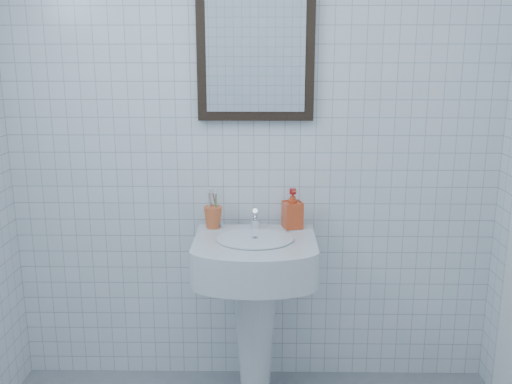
{
  "coord_description": "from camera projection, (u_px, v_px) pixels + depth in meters",
  "views": [
    {
      "loc": [
        0.04,
        -1.3,
        1.54
      ],
      "look_at": [
        0.01,
        0.86,
        1.0
      ],
      "focal_mm": 40.0,
      "sensor_mm": 36.0,
      "label": 1
    }
  ],
  "objects": [
    {
      "name": "washbasin",
      "position": [
        255.0,
        291.0,
        2.46
      ],
      "size": [
        0.51,
        0.37,
        0.78
      ],
      "color": "silver",
      "rests_on": "ground"
    },
    {
      "name": "soap_dispenser",
      "position": [
        292.0,
        209.0,
        2.49
      ],
      "size": [
        0.1,
        0.1,
        0.18
      ],
      "primitive_type": "imported",
      "rotation": [
        0.0,
        0.0,
        0.28
      ],
      "color": "red",
      "rests_on": "washbasin"
    },
    {
      "name": "wall_back",
      "position": [
        254.0,
        118.0,
        2.5
      ],
      "size": [
        2.2,
        0.02,
        2.5
      ],
      "primitive_type": "cube",
      "color": "white",
      "rests_on": "ground"
    },
    {
      "name": "toothbrush_cup",
      "position": [
        213.0,
        217.0,
        2.5
      ],
      "size": [
        0.09,
        0.09,
        0.1
      ],
      "primitive_type": null,
      "rotation": [
        0.0,
        0.0,
        -0.19
      ],
      "color": "#E46031",
      "rests_on": "washbasin"
    },
    {
      "name": "wall_mirror",
      "position": [
        256.0,
        47.0,
        2.41
      ],
      "size": [
        0.5,
        0.04,
        0.62
      ],
      "color": "black",
      "rests_on": "wall_back"
    },
    {
      "name": "faucet",
      "position": [
        255.0,
        220.0,
        2.48
      ],
      "size": [
        0.04,
        0.09,
        0.11
      ],
      "color": "silver",
      "rests_on": "washbasin"
    }
  ]
}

